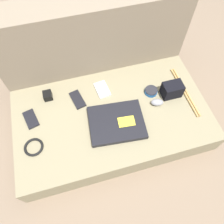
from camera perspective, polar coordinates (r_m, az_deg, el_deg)
name	(u,v)px	position (r m, az deg, el deg)	size (l,w,h in m)	color
ground_plane	(112,126)	(1.38, 0.00, -3.66)	(8.00, 8.00, 0.00)	#7A6651
couch_seat	(112,120)	(1.31, 0.00, -2.15)	(1.11, 0.63, 0.16)	#847A5B
couch_backrest	(94,45)	(1.39, -4.84, 16.96)	(1.11, 0.20, 0.59)	#7F705B
laptop	(117,122)	(1.20, 1.20, -2.74)	(0.32, 0.27, 0.03)	black
computer_mouse	(157,102)	(1.29, 11.69, 2.49)	(0.08, 0.06, 0.04)	gray
speaker_puck	(151,91)	(1.33, 10.16, 5.38)	(0.08, 0.08, 0.03)	#1E569E
phone_silver	(77,99)	(1.30, -9.01, 3.26)	(0.09, 0.13, 0.01)	black
phone_black	(102,89)	(1.33, -2.58, 5.91)	(0.08, 0.12, 0.01)	silver
phone_small	(31,119)	(1.30, -20.43, -1.70)	(0.09, 0.13, 0.01)	black
camera_pouch	(172,90)	(1.32, 15.40, 5.63)	(0.11, 0.08, 0.09)	black
charger_brick	(48,96)	(1.33, -16.44, 4.14)	(0.05, 0.06, 0.04)	black
cable_coil	(34,147)	(1.22, -19.77, -8.63)	(0.10, 0.10, 0.01)	black
drumstick_pair	(185,91)	(1.39, 18.51, 5.14)	(0.03, 0.36, 0.01)	tan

